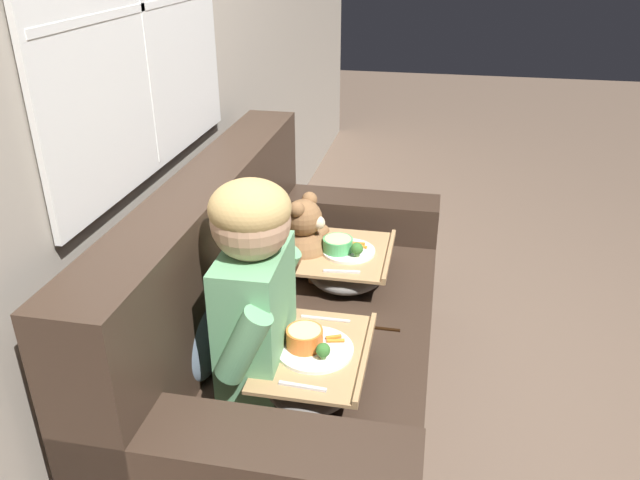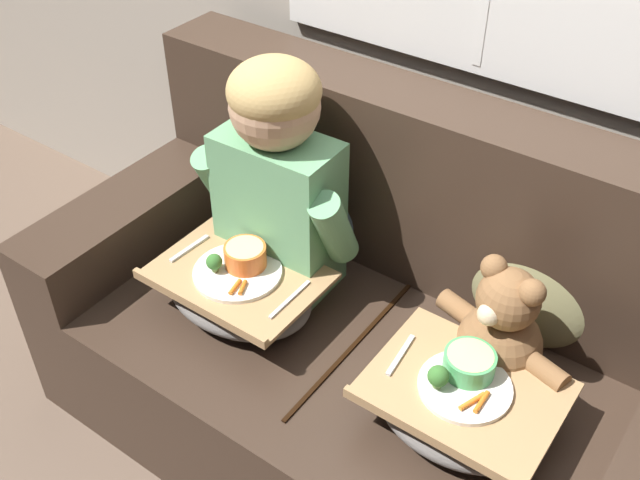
# 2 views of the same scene
# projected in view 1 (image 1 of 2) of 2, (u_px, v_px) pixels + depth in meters

# --- Properties ---
(ground_plane) EXTENTS (14.00, 14.00, 0.00)m
(ground_plane) POSITION_uv_depth(u_px,v_px,m) (306.00, 412.00, 2.54)
(ground_plane) COLOR brown
(wall_back_with_window) EXTENTS (8.00, 0.08, 2.60)m
(wall_back_with_window) POSITION_uv_depth(u_px,v_px,m) (137.00, 83.00, 2.06)
(wall_back_with_window) COLOR #A89E8E
(wall_back_with_window) RESTS_ON ground_plane
(couch) EXTENTS (1.82, 0.93, 1.00)m
(couch) POSITION_uv_depth(u_px,v_px,m) (287.00, 339.00, 2.40)
(couch) COLOR #38281E
(couch) RESTS_ON ground_plane
(throw_pillow_behind_child) EXTENTS (0.36, 0.17, 0.37)m
(throw_pillow_behind_child) POSITION_uv_depth(u_px,v_px,m) (197.00, 325.00, 2.02)
(throw_pillow_behind_child) COLOR slate
(throw_pillow_behind_child) RESTS_ON couch
(throw_pillow_behind_teddy) EXTENTS (0.38, 0.18, 0.39)m
(throw_pillow_behind_teddy) POSITION_uv_depth(u_px,v_px,m) (257.00, 235.00, 2.62)
(throw_pillow_behind_teddy) COLOR #898456
(throw_pillow_behind_teddy) RESTS_ON couch
(child_figure) EXTENTS (0.48, 0.24, 0.68)m
(child_figure) POSITION_uv_depth(u_px,v_px,m) (254.00, 276.00, 1.89)
(child_figure) COLOR #66A370
(child_figure) RESTS_ON couch
(teddy_bear) EXTENTS (0.39, 0.28, 0.36)m
(teddy_bear) POSITION_uv_depth(u_px,v_px,m) (305.00, 243.00, 2.59)
(teddy_bear) COLOR brown
(teddy_bear) RESTS_ON couch
(lap_tray_child) EXTENTS (0.46, 0.34, 0.20)m
(lap_tray_child) POSITION_uv_depth(u_px,v_px,m) (315.00, 365.00, 1.99)
(lap_tray_child) COLOR slate
(lap_tray_child) RESTS_ON child_figure
(lap_tray_teddy) EXTENTS (0.44, 0.35, 0.20)m
(lap_tray_teddy) POSITION_uv_depth(u_px,v_px,m) (348.00, 264.00, 2.60)
(lap_tray_teddy) COLOR slate
(lap_tray_teddy) RESTS_ON teddy_bear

